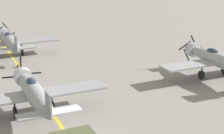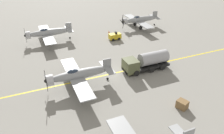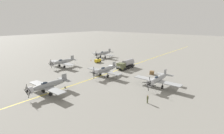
{
  "view_description": "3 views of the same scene",
  "coord_description": "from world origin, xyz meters",
  "views": [
    {
      "loc": [
        -7.05,
        -21.89,
        12.89
      ],
      "look_at": [
        5.18,
        5.04,
        3.4
      ],
      "focal_mm": 60.0,
      "sensor_mm": 36.0,
      "label": 1
    },
    {
      "loc": [
        -28.04,
        11.52,
        18.5
      ],
      "look_at": [
        -0.41,
        -0.23,
        1.5
      ],
      "focal_mm": 35.0,
      "sensor_mm": 36.0,
      "label": 2
    },
    {
      "loc": [
        -34.73,
        42.9,
        15.72
      ],
      "look_at": [
        -0.85,
        1.42,
        2.01
      ],
      "focal_mm": 28.0,
      "sensor_mm": 36.0,
      "label": 3
    }
  ],
  "objects": [
    {
      "name": "ground_plane",
      "position": [
        0.0,
        0.0,
        0.0
      ],
      "size": [
        400.0,
        400.0,
        0.0
      ],
      "primitive_type": "plane",
      "color": "gray"
    },
    {
      "name": "taxiway_stripe",
      "position": [
        0.0,
        0.0,
        0.0
      ],
      "size": [
        0.3,
        160.0,
        0.01
      ],
      "primitive_type": "cube",
      "color": "yellow",
      "rests_on": "ground"
    },
    {
      "name": "airplane_mid_right",
      "position": [
        17.72,
        6.87,
        2.01
      ],
      "size": [
        12.0,
        9.98,
        3.65
      ],
      "rotation": [
        0.0,
        0.0,
        -0.17
      ],
      "color": "#929497",
      "rests_on": "ground"
    },
    {
      "name": "airplane_mid_center",
      "position": [
        -1.35,
        5.49,
        2.01
      ],
      "size": [
        12.0,
        9.98,
        3.8
      ],
      "rotation": [
        0.0,
        0.0,
        -0.27
      ],
      "color": "gray",
      "rests_on": "ground"
    },
    {
      "name": "airplane_near_right",
      "position": [
        18.18,
        -15.53,
        2.01
      ],
      "size": [
        12.0,
        9.98,
        3.76
      ],
      "rotation": [
        0.0,
        0.0,
        0.03
      ],
      "color": "gray",
      "rests_on": "ground"
    },
    {
      "name": "fuel_tanker",
      "position": [
        -0.96,
        -6.16,
        1.51
      ],
      "size": [
        2.67,
        8.0,
        2.98
      ],
      "color": "black",
      "rests_on": "ground"
    },
    {
      "name": "tow_tractor",
      "position": [
        13.16,
        -6.69,
        0.79
      ],
      "size": [
        1.57,
        2.6,
        1.79
      ],
      "color": "gold",
      "rests_on": "ground"
    },
    {
      "name": "supply_crate_by_tanker",
      "position": [
        -11.35,
        -5.37,
        0.55
      ],
      "size": [
        1.62,
        1.49,
        1.1
      ],
      "primitive_type": "cube",
      "rotation": [
        0.0,
        0.0,
        0.36
      ],
      "color": "brown",
      "rests_on": "ground"
    },
    {
      "name": "traffic_cone",
      "position": [
        17.59,
        -7.09,
        0.28
      ],
      "size": [
        0.36,
        0.36,
        0.55
      ],
      "primitive_type": "cone",
      "color": "orange",
      "rests_on": "ground"
    }
  ]
}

